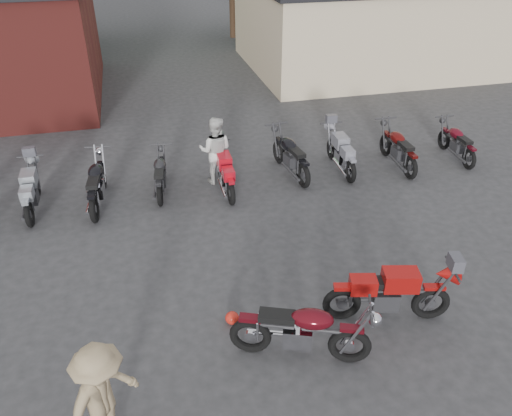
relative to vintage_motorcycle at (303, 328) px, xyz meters
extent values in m
plane|color=#2D2D2F|center=(-0.33, 0.86, -0.63)|extent=(90.00, 90.00, 0.00)
cube|color=tan|center=(8.17, 15.86, 1.12)|extent=(10.00, 8.00, 3.50)
ellipsoid|color=red|center=(-0.93, 1.02, -0.52)|extent=(0.32, 0.32, 0.22)
imported|color=silver|center=(-0.26, 6.27, 0.26)|extent=(1.04, 0.91, 1.79)
imported|color=#9A845F|center=(-2.97, -0.82, 0.25)|extent=(1.25, 1.29, 1.77)
camera|label=1|loc=(-2.09, -5.33, 5.63)|focal=35.00mm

